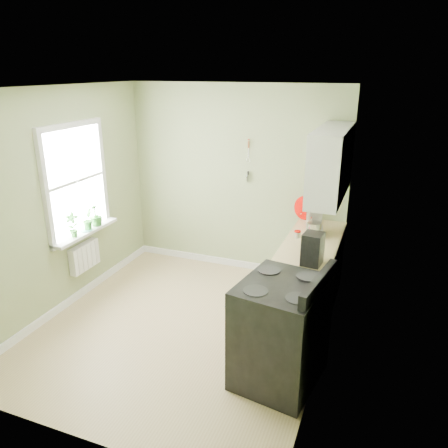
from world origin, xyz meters
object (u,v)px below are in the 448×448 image
(stand_mixer, at_px, (315,220))
(coffee_maker, at_px, (312,250))
(stove, at_px, (281,332))
(kettle, at_px, (310,213))

(stand_mixer, xyz_separation_m, coffee_maker, (0.13, -0.92, -0.01))
(stove, distance_m, stand_mixer, 1.79)
(stove, distance_m, kettle, 2.26)
(coffee_maker, bearing_deg, stove, -98.93)
(stand_mixer, height_order, coffee_maker, stand_mixer)
(kettle, bearing_deg, stand_mixer, -73.18)
(stove, bearing_deg, coffee_maker, 81.07)
(stove, height_order, stand_mixer, stand_mixer)
(stove, bearing_deg, stand_mixer, 90.15)
(stand_mixer, bearing_deg, coffee_maker, -82.10)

